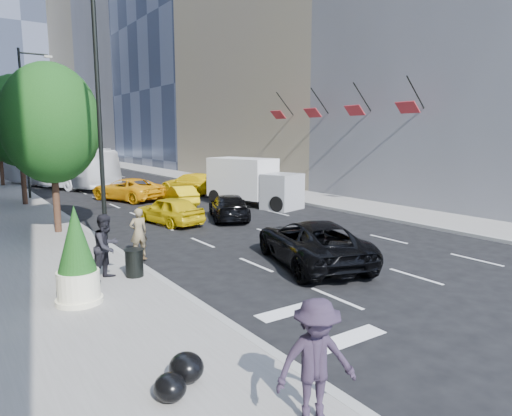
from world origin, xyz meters
TOP-DOWN VIEW (x-y plane):
  - ground at (0.00, 0.00)m, footprint 160.00×160.00m
  - sidewalk_right at (10.00, 30.00)m, footprint 4.00×120.00m
  - tower_right_far at (22.00, 98.00)m, footprint 20.00×24.00m
  - lamp_near at (-6.32, 4.00)m, footprint 2.13×0.22m
  - lamp_far at (-6.32, 22.00)m, footprint 2.13×0.22m
  - tree_near at (-7.20, 9.00)m, footprint 4.20×4.20m
  - tree_mid at (-7.20, 19.00)m, footprint 4.50×4.50m
  - traffic_signal at (-6.40, 40.00)m, footprint 2.48×0.53m
  - facade_flags at (10.64, 10.00)m, footprint 1.85×13.30m
  - skateboarder at (-5.60, 3.00)m, footprint 0.66×0.44m
  - black_sedan_lincoln at (-0.80, -1.00)m, footprint 4.23×6.19m
  - black_sedan_mercedes at (1.20, 8.00)m, footprint 3.58×4.98m
  - taxi_a at (-2.00, 8.53)m, footprint 2.53×4.45m
  - taxi_b at (1.20, 14.00)m, footprint 1.90×3.97m
  - taxi_c at (-0.95, 18.00)m, footprint 4.36×6.06m
  - taxi_d at (4.20, 18.57)m, footprint 3.87×5.92m
  - city_bus at (-3.20, 28.89)m, footprint 7.38×12.88m
  - box_truck at (4.92, 11.27)m, footprint 3.96×6.63m
  - pedestrian_a at (-7.36, 0.89)m, footprint 1.23×1.17m
  - pedestrian_c at (-6.84, -8.00)m, footprint 1.45×1.10m
  - trash_can at (-6.60, 0.67)m, footprint 0.55×0.55m
  - planter_shrub at (-8.58, -0.70)m, footprint 1.08×1.08m
  - garbage_bags at (-8.14, -5.96)m, footprint 1.06×1.02m

SIDE VIEW (x-z plane):
  - ground at x=0.00m, z-range 0.00..0.00m
  - sidewalk_right at x=10.00m, z-range 0.00..0.15m
  - garbage_bags at x=-8.14m, z-range 0.14..0.66m
  - trash_can at x=-6.60m, z-range 0.15..0.97m
  - taxi_b at x=1.20m, z-range 0.00..1.26m
  - black_sedan_mercedes at x=1.20m, z-range 0.00..1.34m
  - taxi_a at x=-2.00m, z-range 0.00..1.43m
  - taxi_c at x=-0.95m, z-range 0.00..1.53m
  - black_sedan_lincoln at x=-0.80m, z-range 0.00..1.57m
  - taxi_d at x=4.20m, z-range 0.00..1.59m
  - skateboarder at x=-5.60m, z-range 0.00..1.77m
  - pedestrian_c at x=-6.84m, z-range 0.15..2.14m
  - pedestrian_a at x=-7.36m, z-range 0.15..2.16m
  - planter_shrub at x=-8.58m, z-range 0.09..2.68m
  - box_truck at x=4.92m, z-range 0.03..3.02m
  - city_bus at x=-3.20m, z-range 0.00..3.53m
  - traffic_signal at x=-6.40m, z-range 1.63..6.83m
  - tree_near at x=-7.20m, z-range 1.24..8.70m
  - tree_mid at x=-7.20m, z-range 1.32..9.31m
  - lamp_near at x=-6.32m, z-range 0.81..10.81m
  - lamp_far at x=-6.32m, z-range 0.81..10.81m
  - facade_flags at x=10.64m, z-range 5.16..7.21m
  - tower_right_far at x=22.00m, z-range 0.00..50.00m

